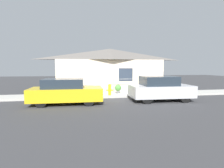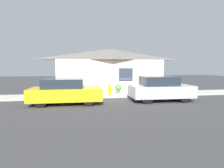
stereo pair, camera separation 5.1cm
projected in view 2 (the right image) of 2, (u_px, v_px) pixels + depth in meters
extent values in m
plane|color=#38383A|center=(118.00, 98.00, 11.48)|extent=(60.00, 60.00, 0.00)
cube|color=#B2AFA8|center=(115.00, 95.00, 12.31)|extent=(24.00, 1.72, 0.14)
cube|color=beige|center=(112.00, 76.00, 13.49)|extent=(8.43, 0.12, 2.61)
cube|color=#2D3847|center=(126.00, 75.00, 13.59)|extent=(1.10, 0.04, 1.00)
pyramid|color=#605B56|center=(110.00, 54.00, 14.34)|extent=(8.83, 2.20, 0.91)
cylinder|color=#999993|center=(81.00, 86.00, 12.55)|extent=(0.10, 0.10, 1.05)
cylinder|color=#999993|center=(114.00, 85.00, 12.95)|extent=(0.10, 0.10, 1.05)
cylinder|color=#999993|center=(145.00, 85.00, 13.36)|extent=(0.10, 0.10, 1.05)
cylinder|color=#999993|center=(114.00, 79.00, 12.91)|extent=(4.80, 0.03, 0.03)
cube|color=gold|center=(67.00, 94.00, 9.60)|extent=(3.89, 1.76, 0.67)
cube|color=#232D38|center=(63.00, 83.00, 9.52)|extent=(2.15, 1.52, 0.49)
cylinder|color=black|center=(88.00, 96.00, 10.51)|extent=(0.59, 0.21, 0.59)
cylinder|color=black|center=(89.00, 100.00, 9.09)|extent=(0.59, 0.21, 0.59)
cylinder|color=black|center=(47.00, 97.00, 10.16)|extent=(0.59, 0.21, 0.59)
cylinder|color=black|center=(41.00, 102.00, 8.74)|extent=(0.59, 0.21, 0.59)
cube|color=#B7B7BC|center=(161.00, 91.00, 10.52)|extent=(3.69, 1.91, 0.69)
cube|color=#232D38|center=(159.00, 81.00, 10.44)|extent=(2.05, 1.64, 0.54)
cylinder|color=black|center=(172.00, 93.00, 11.47)|extent=(0.66, 0.22, 0.65)
cylinder|color=black|center=(185.00, 97.00, 9.93)|extent=(0.66, 0.22, 0.65)
cylinder|color=black|center=(139.00, 94.00, 11.16)|extent=(0.66, 0.22, 0.65)
cylinder|color=black|center=(147.00, 98.00, 9.63)|extent=(0.66, 0.22, 0.65)
cylinder|color=yellow|center=(110.00, 91.00, 11.69)|extent=(0.20, 0.20, 0.62)
sphere|color=yellow|center=(110.00, 85.00, 11.66)|extent=(0.21, 0.21, 0.21)
cylinder|color=yellow|center=(108.00, 90.00, 11.66)|extent=(0.18, 0.09, 0.09)
cylinder|color=yellow|center=(112.00, 90.00, 11.71)|extent=(0.18, 0.09, 0.09)
cylinder|color=slate|center=(118.00, 92.00, 12.61)|extent=(0.22, 0.22, 0.22)
sphere|color=#4C8E3D|center=(118.00, 88.00, 12.58)|extent=(0.47, 0.47, 0.47)
cylinder|color=slate|center=(75.00, 93.00, 11.97)|extent=(0.29, 0.29, 0.18)
sphere|color=#235B28|center=(75.00, 89.00, 11.94)|extent=(0.54, 0.54, 0.54)
cylinder|color=#9E5638|center=(144.00, 91.00, 13.20)|extent=(0.23, 0.23, 0.19)
sphere|color=#235B28|center=(144.00, 88.00, 13.18)|extent=(0.38, 0.38, 0.38)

